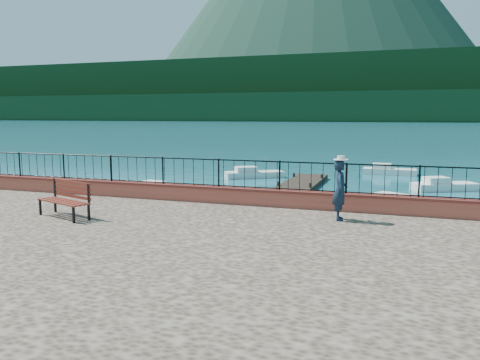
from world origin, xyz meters
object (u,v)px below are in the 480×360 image
Objects in this scene: boat_2 at (445,183)px; boat_4 at (390,169)px; boat_0 at (160,189)px; boat_3 at (254,172)px; park_bench at (65,207)px; person at (340,190)px; boat_1 at (403,204)px.

boat_4 is at bearing 89.25° from boat_2.
boat_3 is at bearing 85.53° from boat_0.
boat_0 is 9.15m from boat_3.
boat_2 is (12.10, 17.31, -1.12)m from park_bench.
person reaches higher than boat_3.
boat_3 is (-11.91, 1.68, 0.00)m from boat_2.
boat_2 is at bearing -39.97° from boat_3.
person is 0.45× the size of boat_3.
boat_1 is at bearing 10.47° from boat_0.
boat_0 is at bearing 121.86° from park_bench.
person is at bearing -97.02° from boat_3.
boat_3 is 1.08× the size of boat_4.
person reaches higher than boat_1.
boat_2 is 0.91× the size of boat_3.
park_bench is 14.03m from boat_1.
boat_4 is (1.02, 21.52, -1.69)m from person.
boat_1 is at bearing 64.49° from park_bench.
boat_0 is 12.13m from boat_1.
person is 0.50× the size of boat_2.
boat_0 is 0.88× the size of boat_3.
park_bench is 0.52× the size of boat_3.
boat_0 is (-10.27, 7.88, -1.69)m from person.
park_bench is 0.52× the size of boat_1.
person is at bearing -92.62° from boat_4.
boat_3 is (2.52, 8.80, 0.00)m from boat_0.
boat_0 is 0.97× the size of boat_2.
boat_1 is 1.09× the size of boat_4.
boat_4 is at bearing 123.05° from boat_1.
park_bench reaches higher than boat_4.
person is at bearing -74.09° from boat_1.
boat_1 is 13.88m from boat_4.
boat_2 is at bearing 74.04° from park_bench.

